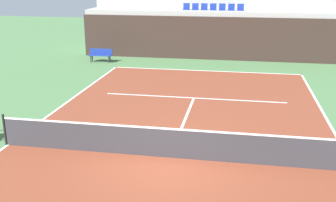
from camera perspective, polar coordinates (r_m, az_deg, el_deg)
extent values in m
plane|color=#477042|center=(12.63, 0.20, -7.99)|extent=(80.00, 80.00, 0.00)
cube|color=brown|center=(12.63, 0.20, -7.97)|extent=(11.00, 24.00, 0.01)
cube|color=white|center=(23.89, 5.24, 4.26)|extent=(11.00, 0.10, 0.00)
cube|color=white|center=(14.52, -21.60, -5.74)|extent=(0.10, 24.00, 0.00)
cube|color=white|center=(18.55, 3.67, 0.43)|extent=(8.26, 0.10, 0.00)
cube|color=white|center=(15.54, 2.27, -2.96)|extent=(0.10, 6.40, 0.00)
cube|color=#33231E|center=(27.03, 6.01, 8.76)|extent=(17.32, 0.30, 2.79)
cube|color=#9E9E99|center=(28.34, 6.24, 9.47)|extent=(17.32, 2.40, 3.10)
cube|color=#9E9E99|center=(30.67, 6.61, 10.82)|extent=(17.32, 2.40, 3.91)
cube|color=navy|center=(28.36, 2.57, 12.74)|extent=(0.44, 0.44, 0.04)
cube|color=navy|center=(28.54, 2.63, 13.21)|extent=(0.44, 0.04, 0.40)
cube|color=navy|center=(28.28, 3.82, 12.71)|extent=(0.44, 0.44, 0.04)
cube|color=navy|center=(28.47, 3.88, 13.18)|extent=(0.44, 0.04, 0.40)
cube|color=navy|center=(28.22, 5.08, 12.67)|extent=(0.44, 0.44, 0.04)
cube|color=navy|center=(28.40, 5.13, 13.14)|extent=(0.44, 0.04, 0.40)
cube|color=navy|center=(28.17, 6.34, 12.63)|extent=(0.44, 0.44, 0.04)
cube|color=navy|center=(28.35, 6.39, 13.10)|extent=(0.44, 0.04, 0.40)
cube|color=navy|center=(28.14, 7.61, 12.57)|extent=(0.44, 0.44, 0.04)
cube|color=navy|center=(28.32, 7.65, 13.05)|extent=(0.44, 0.04, 0.40)
cube|color=navy|center=(28.11, 8.88, 12.52)|extent=(0.44, 0.44, 0.04)
cube|color=navy|center=(28.29, 8.92, 12.99)|extent=(0.44, 0.04, 0.40)
cube|color=navy|center=(28.10, 10.15, 12.45)|extent=(0.44, 0.44, 0.04)
cube|color=navy|center=(28.28, 10.18, 12.93)|extent=(0.44, 0.04, 0.40)
cylinder|color=black|center=(14.36, -22.01, -3.76)|extent=(0.08, 0.08, 1.07)
cube|color=#333338|center=(12.44, 0.20, -6.03)|extent=(10.90, 0.02, 0.92)
cube|color=white|center=(12.25, 0.21, -3.95)|extent=(10.90, 0.04, 0.05)
cube|color=navy|center=(26.50, -9.52, 6.37)|extent=(1.50, 0.40, 0.05)
cube|color=navy|center=(26.63, -9.42, 6.91)|extent=(1.50, 0.04, 0.36)
cube|color=#2D2D33|center=(26.62, -10.82, 5.83)|extent=(0.06, 0.06, 0.42)
cube|color=#2D2D33|center=(26.22, -8.36, 5.78)|extent=(0.06, 0.06, 0.42)
cube|color=#2D2D33|center=(26.88, -10.61, 5.95)|extent=(0.06, 0.06, 0.42)
cube|color=#2D2D33|center=(26.48, -8.17, 5.90)|extent=(0.06, 0.06, 0.42)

